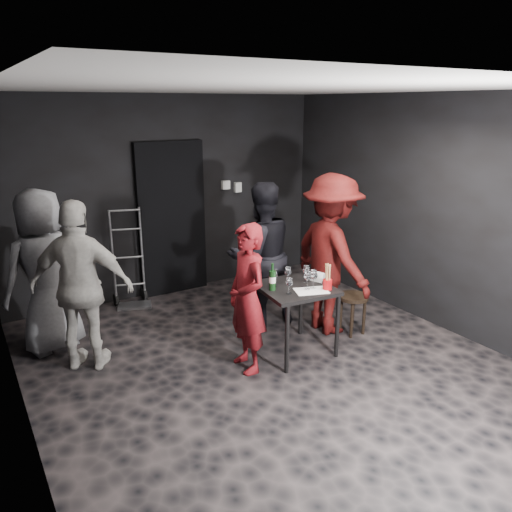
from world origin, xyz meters
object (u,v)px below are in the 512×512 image
bystander_grey (43,258)px  wine_bottle (272,280)px  stool (353,303)px  man_maroon (332,237)px  woman_black (261,244)px  tasting_table (295,295)px  breadstick_cup (328,277)px  server_red (247,299)px  hand_truck (131,288)px  bystander_cream (80,275)px

bystander_grey → wine_bottle: size_ratio=7.29×
stool → bystander_grey: (-3.03, 1.42, 0.66)m
man_maroon → wine_bottle: (-0.94, -0.21, -0.27)m
woman_black → tasting_table: bearing=87.2°
man_maroon → breadstick_cup: bearing=138.7°
server_red → bystander_grey: (-1.59, 1.47, 0.29)m
hand_truck → wine_bottle: hand_truck is taller
tasting_table → bystander_grey: 2.65m
stool → server_red: (-1.44, -0.05, 0.37)m
breadstick_cup → server_red: bearing=165.8°
breadstick_cup → wine_bottle: bearing=149.8°
hand_truck → bystander_cream: (-0.89, -1.36, 0.76)m
tasting_table → woman_black: woman_black is taller
tasting_table → breadstick_cup: breadstick_cup is taller
hand_truck → bystander_cream: bearing=-104.7°
tasting_table → man_maroon: size_ratio=0.33×
bystander_cream → bystander_grey: size_ratio=0.95×
bystander_grey → woman_black: bearing=147.9°
bystander_cream → hand_truck: bearing=-89.1°
bystander_grey → server_red: bearing=120.1°
hand_truck → stool: 2.90m
hand_truck → tasting_table: bearing=-45.7°
tasting_table → man_maroon: (0.68, 0.25, 0.48)m
server_red → man_maroon: size_ratio=0.66×
wine_bottle → server_red: bearing=-167.8°
hand_truck → woman_black: woman_black is taller
hand_truck → stool: size_ratio=2.75×
breadstick_cup → bystander_grey: bearing=145.2°
stool → woman_black: bearing=132.8°
man_maroon → bystander_cream: bearing=78.8°
tasting_table → server_red: 0.61m
tasting_table → woman_black: (0.10, 0.83, 0.34)m
tasting_table → breadstick_cup: (0.23, -0.24, 0.23)m
tasting_table → man_maroon: man_maroon is taller
bystander_cream → wine_bottle: size_ratio=6.95×
breadstick_cup → man_maroon: bearing=47.3°
woman_black → bystander_cream: (-2.05, 0.01, -0.01)m
server_red → woman_black: (0.70, 0.86, 0.24)m
woman_black → wine_bottle: bearing=69.6°
breadstick_cup → hand_truck: bearing=118.0°
hand_truck → breadstick_cup: bearing=-43.5°
hand_truck → bystander_cream: bystander_cream is taller
man_maroon → stool: bearing=-142.8°
hand_truck → bystander_grey: bearing=-127.4°
hand_truck → breadstick_cup: 2.84m
man_maroon → bystander_grey: 3.11m
server_red → bystander_cream: bearing=-118.6°
stool → bystander_grey: bystander_grey is taller
server_red → bystander_grey: 2.19m
server_red → breadstick_cup: 0.86m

